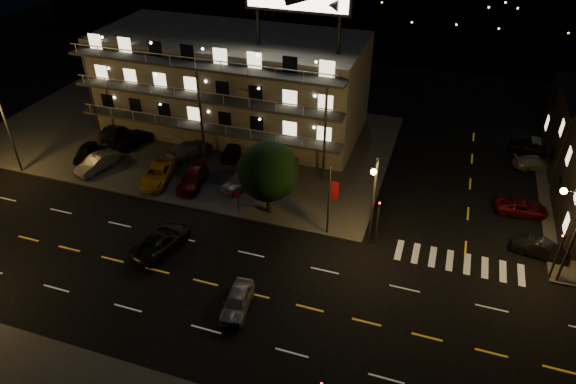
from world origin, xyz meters
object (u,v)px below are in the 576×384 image
(lot_car_7, at_px, (189,149))
(side_car_0, at_px, (541,248))
(road_car_west, at_px, (161,241))
(lot_car_2, at_px, (158,174))
(lot_car_4, at_px, (240,180))
(tree, at_px, (268,173))
(road_car_east, at_px, (237,301))

(lot_car_7, bearing_deg, side_car_0, -165.42)
(lot_car_7, bearing_deg, road_car_west, 132.54)
(lot_car_2, distance_m, side_car_0, 33.74)
(lot_car_7, bearing_deg, lot_car_4, 175.73)
(lot_car_4, bearing_deg, tree, -15.95)
(road_car_east, bearing_deg, tree, 92.70)
(road_car_west, bearing_deg, lot_car_7, -60.89)
(lot_car_4, relative_size, road_car_east, 0.98)
(tree, distance_m, road_car_east, 11.88)
(lot_car_7, relative_size, road_car_east, 1.20)
(side_car_0, xyz_separation_m, road_car_east, (-20.23, -12.69, 0.01))
(road_car_west, bearing_deg, lot_car_2, -48.03)
(road_car_east, bearing_deg, lot_car_4, 105.52)
(tree, distance_m, side_car_0, 22.38)
(lot_car_7, distance_m, road_car_west, 14.66)
(side_car_0, bearing_deg, lot_car_7, 89.27)
(tree, height_order, lot_car_4, tree)
(tree, bearing_deg, road_car_west, -131.53)
(lot_car_2, bearing_deg, road_car_west, -69.88)
(road_car_east, relative_size, road_car_west, 0.77)
(tree, xyz_separation_m, road_car_west, (-6.38, -7.20, -3.35))
(lot_car_4, relative_size, side_car_0, 0.97)
(tree, bearing_deg, road_car_east, -80.69)
(lot_car_2, relative_size, lot_car_7, 1.04)
(lot_car_7, distance_m, side_car_0, 33.64)
(road_car_east, xyz_separation_m, road_car_west, (-8.22, 4.03, 0.04))
(lot_car_4, bearing_deg, side_car_0, 17.09)
(road_car_west, bearing_deg, side_car_0, -153.03)
(lot_car_2, distance_m, lot_car_4, 7.95)
(road_car_west, bearing_deg, road_car_east, 163.93)
(lot_car_4, height_order, side_car_0, lot_car_4)
(lot_car_4, distance_m, road_car_east, 15.17)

